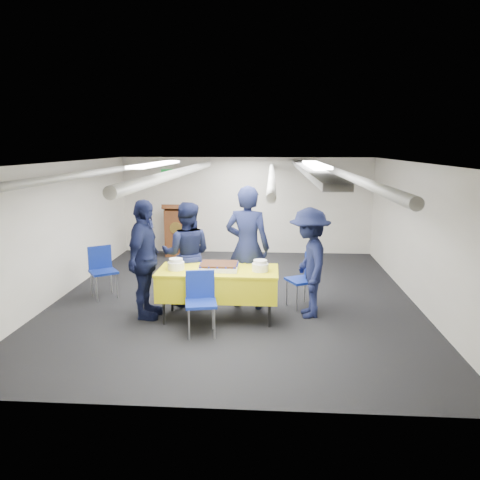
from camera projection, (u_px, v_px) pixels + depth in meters
name	position (u px, v px, depth m)	size (l,w,h in m)	color
ground	(235.00, 297.00, 8.08)	(7.00, 7.00, 0.00)	black
room_shell	(242.00, 190.00, 8.12)	(6.00, 7.00, 2.30)	silver
serving_table	(218.00, 283.00, 6.97)	(1.78, 0.81, 0.77)	black
sheet_cake	(219.00, 266.00, 6.92)	(0.57, 0.45, 0.10)	white
plate_stack_left	(176.00, 264.00, 6.91)	(0.24, 0.24, 0.17)	white
plate_stack_right	(260.00, 266.00, 6.83)	(0.24, 0.24, 0.16)	white
podium	(178.00, 230.00, 11.04)	(0.62, 0.53, 1.25)	brown
chair_near	(201.00, 296.00, 6.47)	(0.49, 0.49, 0.87)	gray
chair_right	(306.00, 275.00, 7.52)	(0.56, 0.56, 0.87)	gray
chair_left	(102.00, 266.00, 8.06)	(0.59, 0.59, 0.87)	gray
sailor_a	(247.00, 247.00, 7.42)	(0.72, 0.47, 1.97)	black
sailor_b	(187.00, 254.00, 7.56)	(0.82, 0.64, 1.69)	black
sailor_c	(144.00, 260.00, 6.97)	(1.06, 0.44, 1.80)	black
sailor_d	(309.00, 263.00, 7.05)	(1.08, 0.62, 1.67)	black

